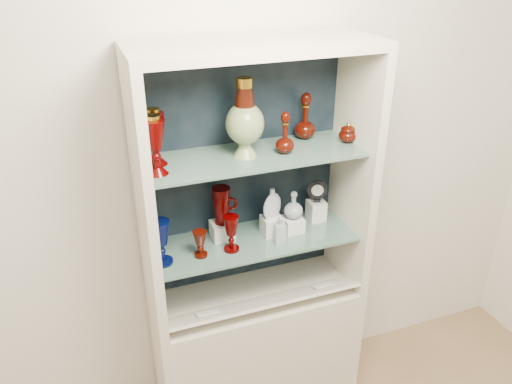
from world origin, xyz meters
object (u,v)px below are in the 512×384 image
object	(u,v)px
ruby_decanter_a	(285,130)
clear_square_bottle	(280,229)
clear_round_decanter	(294,205)
cobalt_goblet	(161,243)
pedestal_lamp_right	(155,145)
lidded_bowl	(348,132)
enamel_urn	(245,118)
flat_flask	(272,203)
ruby_pitcher	(221,206)
ruby_goblet_tall	(231,233)
ruby_decanter_b	(305,115)
cameo_medallion	(317,191)
ruby_goblet_small	(200,244)
pedestal_lamp_left	(155,137)

from	to	relation	value
ruby_decanter_a	clear_square_bottle	xyz separation A→B (m)	(-0.03, -0.04, -0.45)
ruby_decanter_a	clear_round_decanter	bearing A→B (deg)	27.23
ruby_decanter_a	cobalt_goblet	world-z (taller)	ruby_decanter_a
ruby_decanter_a	clear_square_bottle	bearing A→B (deg)	-125.60
pedestal_lamp_right	lidded_bowl	world-z (taller)	pedestal_lamp_right
enamel_urn	flat_flask	distance (m)	0.44
ruby_pitcher	enamel_urn	bearing A→B (deg)	-15.72
enamel_urn	clear_round_decanter	xyz separation A→B (m)	(0.23, 0.00, -0.45)
lidded_bowl	clear_square_bottle	bearing A→B (deg)	-170.14
cobalt_goblet	ruby_goblet_tall	world-z (taller)	cobalt_goblet
enamel_urn	pedestal_lamp_right	bearing A→B (deg)	-171.67
enamel_urn	ruby_pitcher	world-z (taller)	enamel_urn
ruby_goblet_tall	flat_flask	bearing A→B (deg)	16.52
pedestal_lamp_right	clear_square_bottle	xyz separation A→B (m)	(0.52, -0.01, -0.47)
ruby_decanter_b	ruby_pitcher	bearing A→B (deg)	-174.32
enamel_urn	cameo_medallion	size ratio (longest dim) A/B	2.87
ruby_decanter_b	ruby_goblet_small	size ratio (longest dim) A/B	1.84
cameo_medallion	ruby_decanter_a	bearing A→B (deg)	-135.20
cobalt_goblet	ruby_goblet_small	size ratio (longest dim) A/B	1.66
ruby_decanter_b	cameo_medallion	xyz separation A→B (m)	(0.06, -0.04, -0.38)
cobalt_goblet	ruby_pitcher	xyz separation A→B (m)	(0.30, 0.11, 0.07)
flat_flask	clear_round_decanter	bearing A→B (deg)	-28.40
flat_flask	ruby_decanter_a	bearing A→B (deg)	-75.29
pedestal_lamp_left	enamel_urn	xyz separation A→B (m)	(0.36, -0.04, 0.05)
cobalt_goblet	clear_square_bottle	world-z (taller)	cobalt_goblet
ruby_decanter_b	cameo_medallion	size ratio (longest dim) A/B	1.96
enamel_urn	lidded_bowl	world-z (taller)	enamel_urn
clear_round_decanter	lidded_bowl	bearing A→B (deg)	-3.11
ruby_pitcher	clear_square_bottle	size ratio (longest dim) A/B	1.30
pedestal_lamp_right	ruby_decanter_a	xyz separation A→B (m)	(0.54, 0.02, -0.02)
clear_square_bottle	flat_flask	size ratio (longest dim) A/B	0.92
ruby_decanter_a	ruby_goblet_tall	world-z (taller)	ruby_decanter_a
ruby_pitcher	flat_flask	xyz separation A→B (m)	(0.23, -0.05, -0.00)
ruby_pitcher	clear_square_bottle	bearing A→B (deg)	-11.98
lidded_bowl	cameo_medallion	size ratio (longest dim) A/B	0.81
ruby_decanter_a	ruby_goblet_tall	distance (m)	0.51
ruby_decanter_a	cameo_medallion	distance (m)	0.44
flat_flask	cameo_medallion	xyz separation A→B (m)	(0.25, 0.05, -0.01)
ruby_goblet_small	clear_round_decanter	xyz separation A→B (m)	(0.46, 0.05, 0.07)
clear_square_bottle	cameo_medallion	size ratio (longest dim) A/B	1.18
clear_square_bottle	flat_flask	bearing A→B (deg)	95.18
ruby_decanter_b	lidded_bowl	size ratio (longest dim) A/B	2.44
pedestal_lamp_left	ruby_decanter_b	bearing A→B (deg)	5.31
ruby_goblet_tall	cameo_medallion	size ratio (longest dim) A/B	1.47
enamel_urn	ruby_goblet_tall	xyz separation A→B (m)	(-0.09, -0.05, -0.50)
pedestal_lamp_right	ruby_goblet_tall	xyz separation A→B (m)	(0.29, 0.00, -0.45)
pedestal_lamp_left	flat_flask	size ratio (longest dim) A/B	1.56
flat_flask	clear_square_bottle	bearing A→B (deg)	-107.77
enamel_urn	clear_round_decanter	world-z (taller)	enamel_urn
pedestal_lamp_right	clear_square_bottle	size ratio (longest dim) A/B	1.74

